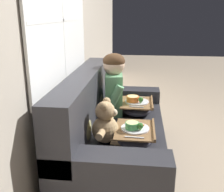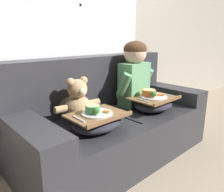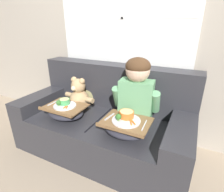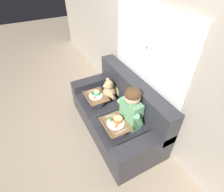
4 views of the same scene
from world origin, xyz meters
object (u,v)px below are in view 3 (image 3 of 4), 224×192
(throw_pillow_behind_child, at_px, (141,100))
(child_figure, at_px, (137,88))
(lap_tray_teddy, at_px, (65,111))
(teddy_bear, at_px, (79,96))
(couch, at_px, (105,121))
(lap_tray_child, at_px, (126,126))
(throw_pillow_behind_teddy, at_px, (88,90))

(throw_pillow_behind_child, distance_m, child_figure, 0.26)
(child_figure, xyz_separation_m, lap_tray_teddy, (-0.67, -0.24, -0.27))
(teddy_bear, height_order, lap_tray_teddy, teddy_bear)
(child_figure, bearing_deg, couch, -179.89)
(teddy_bear, bearing_deg, child_figure, 0.33)
(lap_tray_teddy, bearing_deg, couch, 35.69)
(teddy_bear, relative_size, lap_tray_child, 0.96)
(child_figure, bearing_deg, lap_tray_child, -90.36)
(teddy_bear, xyz_separation_m, lap_tray_child, (0.66, -0.24, -0.08))
(throw_pillow_behind_teddy, distance_m, teddy_bear, 0.18)
(lap_tray_teddy, bearing_deg, teddy_bear, 89.82)
(throw_pillow_behind_teddy, bearing_deg, child_figure, -14.69)
(teddy_bear, bearing_deg, lap_tray_teddy, -90.18)
(couch, height_order, child_figure, child_figure)
(throw_pillow_behind_child, height_order, child_figure, child_figure)
(couch, relative_size, lap_tray_child, 4.34)
(throw_pillow_behind_child, relative_size, lap_tray_child, 0.85)
(teddy_bear, distance_m, lap_tray_child, 0.71)
(throw_pillow_behind_teddy, height_order, child_figure, child_figure)
(couch, relative_size, throw_pillow_behind_teddy, 5.59)
(throw_pillow_behind_child, xyz_separation_m, teddy_bear, (-0.67, -0.18, -0.00))
(couch, bearing_deg, lap_tray_teddy, -144.31)
(throw_pillow_behind_teddy, height_order, lap_tray_child, throw_pillow_behind_teddy)
(lap_tray_child, bearing_deg, child_figure, 89.64)
(throw_pillow_behind_child, distance_m, lap_tray_child, 0.42)
(teddy_bear, bearing_deg, throw_pillow_behind_child, 15.00)
(child_figure, distance_m, lap_tray_teddy, 0.76)
(couch, distance_m, teddy_bear, 0.41)
(lap_tray_child, height_order, lap_tray_teddy, lap_tray_child)
(throw_pillow_behind_child, xyz_separation_m, lap_tray_child, (-0.00, -0.41, -0.09))
(throw_pillow_behind_child, distance_m, throw_pillow_behind_teddy, 0.67)
(teddy_bear, xyz_separation_m, lap_tray_teddy, (-0.00, -0.24, -0.08))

